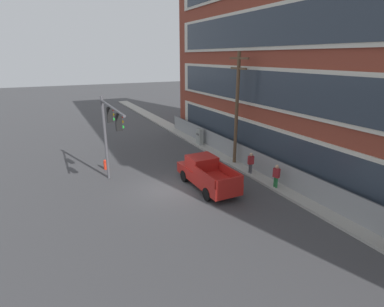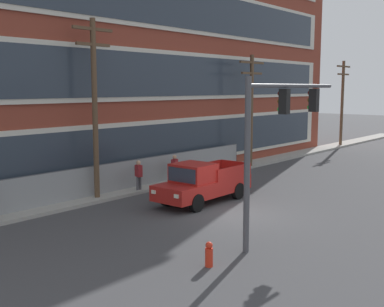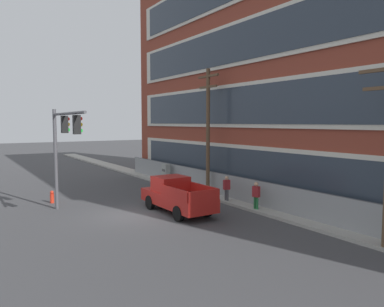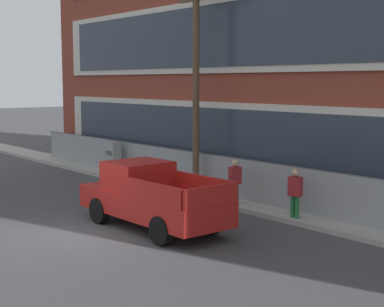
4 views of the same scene
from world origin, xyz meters
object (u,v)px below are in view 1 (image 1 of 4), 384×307
utility_pole_near_corner (237,105)px  pedestrian_by_fence (251,162)px  traffic_signal_mast (109,126)px  electrical_cabinet (200,137)px  pedestrian_near_cabinet (276,175)px  pickup_truck_red (206,174)px  fire_hydrant (105,165)px

utility_pole_near_corner → pedestrian_by_fence: bearing=-6.7°
traffic_signal_mast → pedestrian_by_fence: size_ratio=3.60×
electrical_cabinet → pedestrian_by_fence: 8.25m
pedestrian_near_cabinet → pedestrian_by_fence: bearing=179.5°
traffic_signal_mast → utility_pole_near_corner: utility_pole_near_corner is taller
electrical_cabinet → pedestrian_by_fence: (8.25, -0.15, 0.15)m
utility_pole_near_corner → electrical_cabinet: utility_pole_near_corner is taller
pickup_truck_red → electrical_cabinet: 9.56m
traffic_signal_mast → fire_hydrant: (-3.64, 0.10, -3.75)m
traffic_signal_mast → pedestrian_near_cabinet: bearing=62.3°
pedestrian_near_cabinet → fire_hydrant: bearing=-132.9°
pedestrian_near_cabinet → pedestrian_by_fence: size_ratio=1.00×
traffic_signal_mast → pedestrian_near_cabinet: size_ratio=3.60×
pedestrian_by_fence → fire_hydrant: bearing=-122.2°
pickup_truck_red → pedestrian_near_cabinet: 4.47m
utility_pole_near_corner → fire_hydrant: size_ratio=11.00×
utility_pole_near_corner → electrical_cabinet: 6.96m
utility_pole_near_corner → pedestrian_by_fence: 4.50m
traffic_signal_mast → pedestrian_near_cabinet: (4.88, 9.29, -3.16)m
electrical_cabinet → pickup_truck_red: bearing=-24.8°
pickup_truck_red → pedestrian_near_cabinet: bearing=59.1°
pedestrian_near_cabinet → fire_hydrant: 12.54m
utility_pole_near_corner → pickup_truck_red: bearing=-55.0°
electrical_cabinet → pedestrian_by_fence: pedestrian_by_fence is taller
electrical_cabinet → pedestrian_near_cabinet: 10.98m
electrical_cabinet → fire_hydrant: electrical_cabinet is taller
traffic_signal_mast → fire_hydrant: size_ratio=7.80×
traffic_signal_mast → pedestrian_by_fence: bearing=76.9°
pickup_truck_red → electrical_cabinet: bearing=155.2°
pedestrian_by_fence → electrical_cabinet: bearing=178.9°
fire_hydrant → electrical_cabinet: bearing=104.7°
traffic_signal_mast → pickup_truck_red: bearing=64.6°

